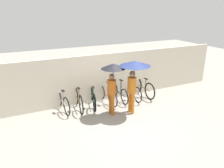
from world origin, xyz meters
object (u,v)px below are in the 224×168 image
(parked_bicycle_6, at_px, (143,87))
(pedestrian_leading, at_px, (113,77))
(parked_bicycle_0, at_px, (62,101))
(parked_bicycle_1, at_px, (78,99))
(parked_bicycle_2, at_px, (93,97))
(parked_bicycle_5, at_px, (131,90))
(parked_bicycle_4, at_px, (119,92))
(parked_bicycle_3, at_px, (106,94))
(pedestrian_center, at_px, (134,72))

(parked_bicycle_6, relative_size, pedestrian_leading, 0.89)
(parked_bicycle_0, bearing_deg, parked_bicycle_1, -106.14)
(parked_bicycle_2, bearing_deg, parked_bicycle_5, -74.78)
(parked_bicycle_0, height_order, parked_bicycle_6, parked_bicycle_0)
(parked_bicycle_0, relative_size, parked_bicycle_4, 0.99)
(parked_bicycle_3, xyz_separation_m, pedestrian_leading, (-0.24, -1.11, 1.11))
(pedestrian_leading, relative_size, pedestrian_center, 0.97)
(parked_bicycle_1, xyz_separation_m, parked_bicycle_3, (1.21, 0.04, -0.02))
(parked_bicycle_0, height_order, parked_bicycle_4, parked_bicycle_0)
(parked_bicycle_4, height_order, parked_bicycle_6, parked_bicycle_4)
(parked_bicycle_0, bearing_deg, parked_bicycle_2, -99.59)
(parked_bicycle_4, distance_m, pedestrian_center, 1.88)
(parked_bicycle_4, xyz_separation_m, pedestrian_leading, (-0.85, -1.15, 1.12))
(parked_bicycle_4, bearing_deg, parked_bicycle_5, -90.65)
(parked_bicycle_5, relative_size, pedestrian_leading, 0.90)
(parked_bicycle_3, relative_size, pedestrian_leading, 0.84)
(parked_bicycle_1, xyz_separation_m, parked_bicycle_6, (3.03, 0.07, -0.00))
(pedestrian_leading, bearing_deg, parked_bicycle_6, -148.51)
(parked_bicycle_5, relative_size, pedestrian_center, 0.87)
(parked_bicycle_5, bearing_deg, parked_bicycle_4, 90.36)
(parked_bicycle_5, bearing_deg, parked_bicycle_6, -87.16)
(parked_bicycle_1, distance_m, parked_bicycle_2, 0.61)
(parked_bicycle_1, xyz_separation_m, parked_bicycle_2, (0.61, 0.03, -0.02))
(parked_bicycle_6, distance_m, pedestrian_leading, 2.60)
(parked_bicycle_2, bearing_deg, parked_bicycle_6, -74.87)
(parked_bicycle_0, xyz_separation_m, parked_bicycle_1, (0.61, -0.12, 0.01))
(pedestrian_center, bearing_deg, parked_bicycle_0, -34.35)
(pedestrian_center, bearing_deg, parked_bicycle_1, -40.27)
(parked_bicycle_3, bearing_deg, parked_bicycle_1, 85.20)
(parked_bicycle_3, relative_size, parked_bicycle_5, 0.93)
(parked_bicycle_1, relative_size, parked_bicycle_4, 1.04)
(parked_bicycle_0, height_order, parked_bicycle_2, parked_bicycle_0)
(parked_bicycle_1, height_order, parked_bicycle_3, parked_bicycle_3)
(parked_bicycle_6, xyz_separation_m, pedestrian_leading, (-2.06, -1.14, 1.09))
(pedestrian_leading, bearing_deg, parked_bicycle_0, -34.32)
(parked_bicycle_2, xyz_separation_m, parked_bicycle_5, (1.82, 0.03, -0.00))
(parked_bicycle_2, relative_size, parked_bicycle_4, 1.06)
(parked_bicycle_2, distance_m, parked_bicycle_4, 1.21)
(parked_bicycle_4, xyz_separation_m, parked_bicycle_6, (1.21, -0.01, 0.03))
(parked_bicycle_6, height_order, pedestrian_center, pedestrian_center)
(parked_bicycle_2, relative_size, parked_bicycle_6, 1.00)
(parked_bicycle_2, xyz_separation_m, pedestrian_leading, (0.36, -1.09, 1.11))
(parked_bicycle_1, xyz_separation_m, parked_bicycle_4, (1.82, 0.08, -0.03))
(parked_bicycle_0, distance_m, parked_bicycle_4, 2.42)
(parked_bicycle_6, xyz_separation_m, pedestrian_center, (-1.34, -1.36, 1.26))
(parked_bicycle_4, relative_size, pedestrian_center, 0.82)
(parked_bicycle_0, bearing_deg, parked_bicycle_6, -96.11)
(parked_bicycle_0, height_order, pedestrian_leading, pedestrian_leading)
(pedestrian_center, bearing_deg, parked_bicycle_6, -137.23)
(parked_bicycle_1, height_order, pedestrian_center, pedestrian_center)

